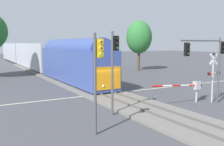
{
  "coord_description": "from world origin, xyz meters",
  "views": [
    {
      "loc": [
        -11.34,
        -21.79,
        4.93
      ],
      "look_at": [
        1.09,
        0.12,
        2.0
      ],
      "focal_mm": 41.17,
      "sensor_mm": 36.0,
      "label": 1
    }
  ],
  "objects_px": {
    "commuter_train": "(34,55)",
    "traffic_signal_median": "(114,60)",
    "maple_right_background": "(139,37)",
    "crossing_gate_near": "(192,86)",
    "traffic_signal_near_right": "(209,54)",
    "crossing_signal_mast": "(213,72)",
    "traffic_signal_near_left": "(98,67)"
  },
  "relations": [
    {
      "from": "maple_right_background",
      "to": "traffic_signal_near_left",
      "type": "bearing_deg",
      "value": -129.24
    },
    {
      "from": "crossing_gate_near",
      "to": "commuter_train",
      "type": "bearing_deg",
      "value": 97.48
    },
    {
      "from": "traffic_signal_median",
      "to": "maple_right_background",
      "type": "distance_m",
      "value": 29.65
    },
    {
      "from": "traffic_signal_median",
      "to": "maple_right_background",
      "type": "xyz_separation_m",
      "value": [
        18.5,
        23.07,
        2.16
      ]
    },
    {
      "from": "crossing_signal_mast",
      "to": "traffic_signal_median",
      "type": "height_order",
      "value": "traffic_signal_median"
    },
    {
      "from": "commuter_train",
      "to": "crossing_signal_mast",
      "type": "distance_m",
      "value": 37.19
    },
    {
      "from": "traffic_signal_near_right",
      "to": "crossing_signal_mast",
      "type": "bearing_deg",
      "value": 19.52
    },
    {
      "from": "crossing_signal_mast",
      "to": "traffic_signal_near_left",
      "type": "bearing_deg",
      "value": -169.86
    },
    {
      "from": "crossing_gate_near",
      "to": "crossing_signal_mast",
      "type": "xyz_separation_m",
      "value": [
        1.65,
        -0.68,
        1.14
      ]
    },
    {
      "from": "commuter_train",
      "to": "traffic_signal_near_left",
      "type": "xyz_separation_m",
      "value": [
        -5.35,
        -38.74,
        0.94
      ]
    },
    {
      "from": "commuter_train",
      "to": "crossing_signal_mast",
      "type": "xyz_separation_m",
      "value": [
        6.37,
        -36.64,
        -0.17
      ]
    },
    {
      "from": "traffic_signal_near_right",
      "to": "traffic_signal_median",
      "type": "distance_m",
      "value": 8.1
    },
    {
      "from": "traffic_signal_median",
      "to": "maple_right_background",
      "type": "bearing_deg",
      "value": 51.26
    },
    {
      "from": "crossing_signal_mast",
      "to": "traffic_signal_near_left",
      "type": "height_order",
      "value": "traffic_signal_near_left"
    },
    {
      "from": "traffic_signal_near_right",
      "to": "commuter_train",
      "type": "bearing_deg",
      "value": 98.21
    },
    {
      "from": "traffic_signal_median",
      "to": "traffic_signal_near_left",
      "type": "bearing_deg",
      "value": -133.03
    },
    {
      "from": "commuter_train",
      "to": "traffic_signal_median",
      "type": "height_order",
      "value": "traffic_signal_median"
    },
    {
      "from": "traffic_signal_near_left",
      "to": "traffic_signal_median",
      "type": "bearing_deg",
      "value": 46.97
    },
    {
      "from": "crossing_gate_near",
      "to": "traffic_signal_median",
      "type": "relative_size",
      "value": 0.92
    },
    {
      "from": "crossing_signal_mast",
      "to": "traffic_signal_median",
      "type": "bearing_deg",
      "value": 175.15
    },
    {
      "from": "crossing_signal_mast",
      "to": "traffic_signal_near_left",
      "type": "relative_size",
      "value": 0.77
    },
    {
      "from": "traffic_signal_median",
      "to": "crossing_signal_mast",
      "type": "bearing_deg",
      "value": -4.85
    },
    {
      "from": "commuter_train",
      "to": "crossing_signal_mast",
      "type": "relative_size",
      "value": 15.29
    },
    {
      "from": "commuter_train",
      "to": "traffic_signal_median",
      "type": "bearing_deg",
      "value": -94.27
    },
    {
      "from": "crossing_gate_near",
      "to": "traffic_signal_near_left",
      "type": "bearing_deg",
      "value": -164.6
    },
    {
      "from": "commuter_train",
      "to": "traffic_signal_median",
      "type": "relative_size",
      "value": 11.2
    },
    {
      "from": "crossing_gate_near",
      "to": "maple_right_background",
      "type": "bearing_deg",
      "value": 64.39
    },
    {
      "from": "crossing_signal_mast",
      "to": "maple_right_background",
      "type": "height_order",
      "value": "maple_right_background"
    },
    {
      "from": "traffic_signal_median",
      "to": "crossing_gate_near",
      "type": "bearing_deg",
      "value": -0.67
    },
    {
      "from": "commuter_train",
      "to": "traffic_signal_near_right",
      "type": "xyz_separation_m",
      "value": [
        5.34,
        -37.01,
        1.33
      ]
    },
    {
      "from": "commuter_train",
      "to": "traffic_signal_near_right",
      "type": "height_order",
      "value": "commuter_train"
    },
    {
      "from": "commuter_train",
      "to": "maple_right_background",
      "type": "relative_size",
      "value": 7.17
    }
  ]
}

